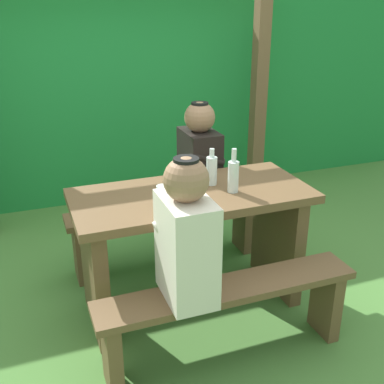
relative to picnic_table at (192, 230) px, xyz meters
The scene contains 13 objects.
ground_plane 0.52m from the picnic_table, ahead, with size 12.00×12.00×0.00m, color #4B7F38.
hedge_backdrop 2.43m from the picnic_table, 90.00° to the left, with size 6.40×1.06×1.81m, color #1E8137.
pergola_post_right 2.02m from the picnic_table, 51.00° to the left, with size 0.12×0.12×1.99m, color brown.
picnic_table is the anchor object (origin of this frame).
bench_near 0.57m from the picnic_table, 90.00° to the right, with size 1.40×0.24×0.46m.
bench_far 0.57m from the picnic_table, 90.00° to the left, with size 1.40×0.24×0.46m.
person_white_shirt 0.64m from the picnic_table, 113.24° to the right, with size 0.25×0.35×0.72m.
person_black_coat 0.65m from the picnic_table, 64.27° to the left, with size 0.25×0.35×0.72m.
drinking_glass 0.36m from the picnic_table, 162.12° to the right, with size 0.07×0.07×0.09m, color silver.
bottle_left 0.43m from the picnic_table, 19.50° to the right, with size 0.06×0.06×0.26m.
bottle_right 0.38m from the picnic_table, 25.58° to the left, with size 0.07×0.07×0.22m.
bottle_center 0.39m from the picnic_table, 134.43° to the right, with size 0.06×0.06×0.27m.
cell_phone 0.27m from the picnic_table, 85.37° to the left, with size 0.07×0.14×0.01m, color black.
Camera 1 is at (-0.90, -2.39, 1.83)m, focal length 44.36 mm.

